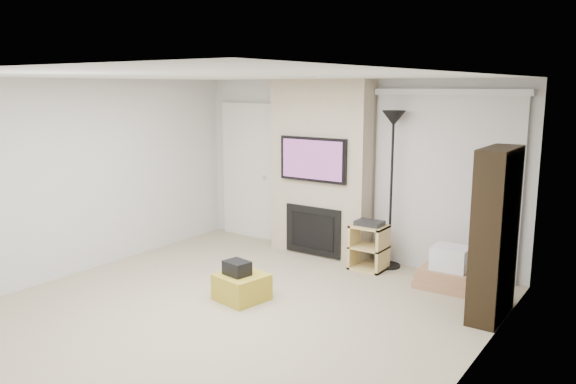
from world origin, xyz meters
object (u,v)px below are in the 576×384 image
Objects in this scene: floor_lamp at (393,145)px; bookshelf at (495,234)px; box_stack at (450,272)px; av_stand at (369,244)px; ottoman at (242,287)px.

bookshelf is (1.58, -0.93, -0.75)m from floor_lamp.
av_stand is at bearing 176.60° from box_stack.
box_stack is (1.82, 1.74, 0.04)m from ottoman.
box_stack is (0.94, -0.31, -1.46)m from floor_lamp.
ottoman is at bearing -155.47° from bookshelf.
floor_lamp is (0.88, 2.05, 1.50)m from ottoman.
ottoman is at bearing -110.99° from av_stand.
bookshelf is at bearing 24.53° from ottoman.
ottoman is at bearing -136.22° from box_stack.
floor_lamp is at bearing 66.78° from ottoman.
av_stand is 0.85× the size of box_stack.
floor_lamp is 2.71× the size of box_stack.
floor_lamp is 1.98m from bookshelf.
box_stack reaches higher than ottoman.
box_stack is 1.14m from bookshelf.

